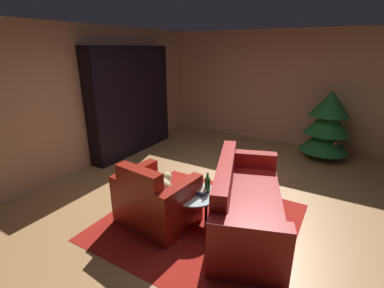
{
  "coord_description": "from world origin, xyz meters",
  "views": [
    {
      "loc": [
        1.51,
        -3.22,
        2.2
      ],
      "look_at": [
        -0.27,
        -0.19,
        0.96
      ],
      "focal_mm": 25.57,
      "sensor_mm": 36.0,
      "label": 1
    }
  ],
  "objects_px": {
    "bookshelf_unit": "(136,101)",
    "coffee_table": "(194,196)",
    "book_stack_on_table": "(199,191)",
    "decorated_tree": "(327,124)",
    "bottle_on_table": "(207,184)",
    "armchair_red": "(156,201)",
    "couch_red": "(245,203)"
  },
  "relations": [
    {
      "from": "bookshelf_unit",
      "to": "coffee_table",
      "type": "height_order",
      "value": "bookshelf_unit"
    },
    {
      "from": "book_stack_on_table",
      "to": "decorated_tree",
      "type": "relative_size",
      "value": 0.15
    },
    {
      "from": "book_stack_on_table",
      "to": "decorated_tree",
      "type": "xyz_separation_m",
      "value": [
        1.16,
        3.3,
        0.26
      ]
    },
    {
      "from": "coffee_table",
      "to": "bottle_on_table",
      "type": "height_order",
      "value": "bottle_on_table"
    },
    {
      "from": "armchair_red",
      "to": "coffee_table",
      "type": "bearing_deg",
      "value": 28.84
    },
    {
      "from": "decorated_tree",
      "to": "bottle_on_table",
      "type": "bearing_deg",
      "value": -108.62
    },
    {
      "from": "coffee_table",
      "to": "book_stack_on_table",
      "type": "xyz_separation_m",
      "value": [
        0.05,
        0.03,
        0.08
      ]
    },
    {
      "from": "bookshelf_unit",
      "to": "armchair_red",
      "type": "xyz_separation_m",
      "value": [
        2.04,
        -2.01,
        -0.79
      ]
    },
    {
      "from": "bookshelf_unit",
      "to": "armchair_red",
      "type": "bearing_deg",
      "value": -44.57
    },
    {
      "from": "bottle_on_table",
      "to": "couch_red",
      "type": "bearing_deg",
      "value": 25.43
    },
    {
      "from": "bottle_on_table",
      "to": "armchair_red",
      "type": "bearing_deg",
      "value": -147.78
    },
    {
      "from": "couch_red",
      "to": "coffee_table",
      "type": "xyz_separation_m",
      "value": [
        -0.57,
        -0.33,
        0.09
      ]
    },
    {
      "from": "armchair_red",
      "to": "couch_red",
      "type": "relative_size",
      "value": 0.46
    },
    {
      "from": "coffee_table",
      "to": "bottle_on_table",
      "type": "distance_m",
      "value": 0.23
    },
    {
      "from": "coffee_table",
      "to": "bottle_on_table",
      "type": "bearing_deg",
      "value": 41.99
    },
    {
      "from": "couch_red",
      "to": "book_stack_on_table",
      "type": "height_order",
      "value": "couch_red"
    },
    {
      "from": "couch_red",
      "to": "coffee_table",
      "type": "distance_m",
      "value": 0.66
    },
    {
      "from": "armchair_red",
      "to": "coffee_table",
      "type": "relative_size",
      "value": 1.59
    },
    {
      "from": "bookshelf_unit",
      "to": "book_stack_on_table",
      "type": "relative_size",
      "value": 10.65
    },
    {
      "from": "bottle_on_table",
      "to": "decorated_tree",
      "type": "relative_size",
      "value": 0.19
    },
    {
      "from": "coffee_table",
      "to": "decorated_tree",
      "type": "xyz_separation_m",
      "value": [
        1.21,
        3.33,
        0.34
      ]
    },
    {
      "from": "coffee_table",
      "to": "decorated_tree",
      "type": "height_order",
      "value": "decorated_tree"
    },
    {
      "from": "bookshelf_unit",
      "to": "bottle_on_table",
      "type": "distance_m",
      "value": 3.14
    },
    {
      "from": "bottle_on_table",
      "to": "coffee_table",
      "type": "bearing_deg",
      "value": -138.01
    },
    {
      "from": "armchair_red",
      "to": "coffee_table",
      "type": "height_order",
      "value": "armchair_red"
    },
    {
      "from": "couch_red",
      "to": "decorated_tree",
      "type": "bearing_deg",
      "value": 77.97
    },
    {
      "from": "decorated_tree",
      "to": "book_stack_on_table",
      "type": "bearing_deg",
      "value": -109.32
    },
    {
      "from": "book_stack_on_table",
      "to": "bottle_on_table",
      "type": "distance_m",
      "value": 0.14
    },
    {
      "from": "couch_red",
      "to": "coffee_table",
      "type": "relative_size",
      "value": 3.48
    },
    {
      "from": "bookshelf_unit",
      "to": "couch_red",
      "type": "distance_m",
      "value": 3.48
    },
    {
      "from": "armchair_red",
      "to": "couch_red",
      "type": "bearing_deg",
      "value": 29.36
    },
    {
      "from": "decorated_tree",
      "to": "coffee_table",
      "type": "bearing_deg",
      "value": -110.0
    }
  ]
}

